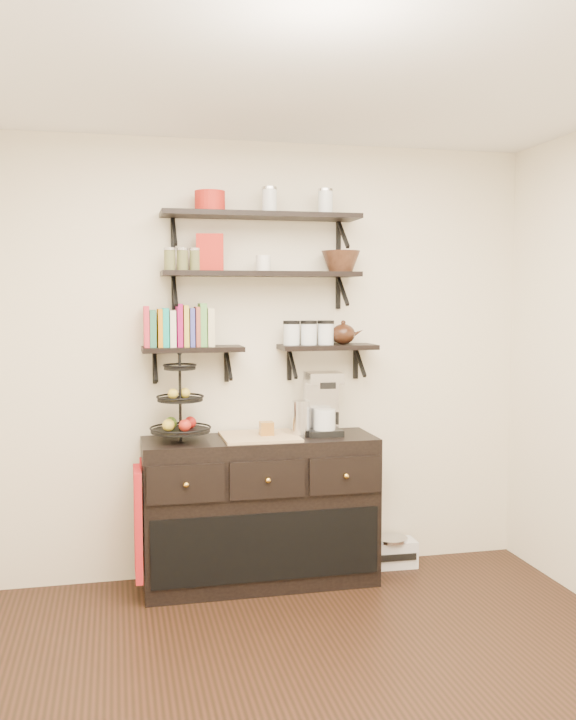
{
  "coord_description": "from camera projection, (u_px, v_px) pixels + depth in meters",
  "views": [
    {
      "loc": [
        -0.87,
        -2.94,
        1.75
      ],
      "look_at": [
        0.06,
        1.15,
        1.4
      ],
      "focal_mm": 38.0,
      "sensor_mm": 36.0,
      "label": 1
    }
  ],
  "objects": [
    {
      "name": "recipe_box",
      "position": [
        210.0,
        252.0,
        4.52
      ],
      "size": [
        0.17,
        0.09,
        0.22
      ],
      "primitive_type": "cube",
      "rotation": [
        0.0,
        0.0,
        -0.17
      ],
      "color": "#AC1C13",
      "rests_on": "shelf_mid"
    },
    {
      "name": "ceiling",
      "position": [
        339.0,
        52.0,
        2.97
      ],
      "size": [
        3.5,
        3.5,
        0.02
      ],
      "primitive_type": "cube",
      "color": "white",
      "rests_on": "back_wall"
    },
    {
      "name": "red_pot",
      "position": [
        210.0,
        201.0,
        4.5
      ],
      "size": [
        0.18,
        0.18,
        0.12
      ],
      "primitive_type": "cylinder",
      "color": "#AC1C13",
      "rests_on": "shelf_top"
    },
    {
      "name": "ramekins",
      "position": [
        263.0,
        263.0,
        4.6
      ],
      "size": [
        0.09,
        0.09,
        0.1
      ],
      "primitive_type": "cylinder",
      "color": "white",
      "rests_on": "shelf_mid"
    },
    {
      "name": "shelf_top",
      "position": [
        261.0,
        216.0,
        4.58
      ],
      "size": [
        1.2,
        0.27,
        0.23
      ],
      "color": "black",
      "rests_on": "back_wall"
    },
    {
      "name": "glass_canisters",
      "position": [
        309.0,
        334.0,
        4.72
      ],
      "size": [
        0.32,
        0.1,
        0.13
      ],
      "color": "silver",
      "rests_on": "shelf_low_right"
    },
    {
      "name": "shelf_low_left",
      "position": [
        192.0,
        350.0,
        4.56
      ],
      "size": [
        0.6,
        0.25,
        0.23
      ],
      "color": "black",
      "rests_on": "back_wall"
    },
    {
      "name": "teapot",
      "position": [
        343.0,
        332.0,
        4.76
      ],
      "size": [
        0.21,
        0.17,
        0.15
      ],
      "primitive_type": null,
      "rotation": [
        0.0,
        0.0,
        0.08
      ],
      "color": "black",
      "rests_on": "shelf_low_right"
    },
    {
      "name": "floor",
      "position": [
        335.0,
        714.0,
        3.19
      ],
      "size": [
        3.5,
        3.5,
        0.0
      ],
      "primitive_type": "plane",
      "color": "black",
      "rests_on": "ground"
    },
    {
      "name": "shelf_low_right",
      "position": [
        327.0,
        348.0,
        4.75
      ],
      "size": [
        0.6,
        0.25,
        0.23
      ],
      "color": "black",
      "rests_on": "back_wall"
    },
    {
      "name": "shelf_mid",
      "position": [
        261.0,
        275.0,
        4.61
      ],
      "size": [
        1.2,
        0.27,
        0.23
      ],
      "color": "black",
      "rests_on": "back_wall"
    },
    {
      "name": "coffee_maker",
      "position": [
        322.0,
        405.0,
        4.68
      ],
      "size": [
        0.21,
        0.2,
        0.39
      ],
      "rotation": [
        0.0,
        0.0,
        -0.02
      ],
      "color": "black",
      "rests_on": "sideboard"
    },
    {
      "name": "thermal_carafe",
      "position": [
        301.0,
        419.0,
        4.61
      ],
      "size": [
        0.11,
        0.11,
        0.22
      ],
      "primitive_type": "cylinder",
      "color": "silver",
      "rests_on": "sideboard"
    },
    {
      "name": "walnut_bowl",
      "position": [
        341.0,
        261.0,
        4.71
      ],
      "size": [
        0.24,
        0.24,
        0.13
      ],
      "primitive_type": null,
      "color": "black",
      "rests_on": "shelf_mid"
    },
    {
      "name": "radio",
      "position": [
        391.0,
        552.0,
        4.93
      ],
      "size": [
        0.33,
        0.22,
        0.19
      ],
      "rotation": [
        0.0,
        0.0,
        -0.03
      ],
      "color": "silver",
      "rests_on": "floor"
    },
    {
      "name": "candle",
      "position": [
        266.0,
        428.0,
        4.59
      ],
      "size": [
        0.08,
        0.08,
        0.08
      ],
      "primitive_type": "cube",
      "color": "#945E22",
      "rests_on": "sideboard"
    },
    {
      "name": "cookbooks",
      "position": [
        181.0,
        327.0,
        4.54
      ],
      "size": [
        0.4,
        0.15,
        0.26
      ],
      "color": "#C32A3C",
      "rests_on": "shelf_low_left"
    },
    {
      "name": "back_wall",
      "position": [
        258.0,
        360.0,
        4.78
      ],
      "size": [
        3.5,
        0.02,
        2.7
      ],
      "primitive_type": "cube",
      "color": "#F0E3CB",
      "rests_on": "ground"
    },
    {
      "name": "apron",
      "position": [
        138.0,
        523.0,
        4.36
      ],
      "size": [
        0.04,
        0.27,
        0.64
      ],
      "primitive_type": "cube",
      "color": "#A61411",
      "rests_on": "sideboard"
    },
    {
      "name": "fruit_stand",
      "position": [
        181.0,
        411.0,
        4.47
      ],
      "size": [
        0.35,
        0.35,
        0.51
      ],
      "rotation": [
        0.0,
        0.0,
        0.06
      ],
      "color": "black",
      "rests_on": "sideboard"
    },
    {
      "name": "sideboard",
      "position": [
        260.0,
        511.0,
        4.62
      ],
      "size": [
        1.4,
        0.5,
        0.92
      ],
      "color": "black",
      "rests_on": "floor"
    }
  ]
}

